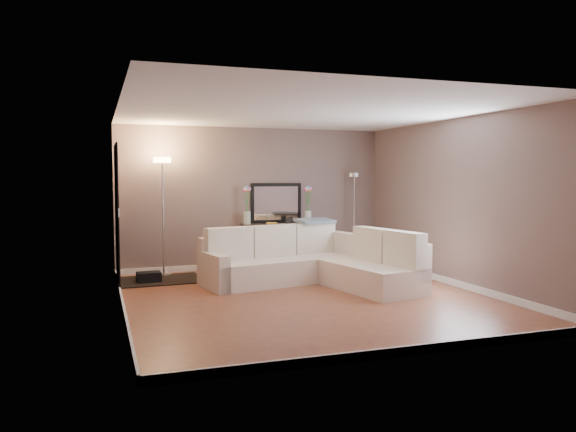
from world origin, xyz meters
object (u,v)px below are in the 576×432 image
object	(u,v)px
sectional_sofa	(313,263)
console_table	(274,243)
floor_lamp_lit	(163,193)
floor_lamp_unlit	(354,200)

from	to	relation	value
sectional_sofa	console_table	distance (m)	1.63
floor_lamp_lit	floor_lamp_unlit	xyz separation A→B (m)	(3.63, 0.09, -0.18)
sectional_sofa	floor_lamp_lit	size ratio (longest dim) A/B	1.49
floor_lamp_lit	floor_lamp_unlit	world-z (taller)	floor_lamp_lit
floor_lamp_lit	console_table	bearing A→B (deg)	4.11
floor_lamp_unlit	sectional_sofa	bearing A→B (deg)	-133.24
sectional_sofa	floor_lamp_unlit	bearing A→B (deg)	46.76
floor_lamp_lit	floor_lamp_unlit	bearing A→B (deg)	1.39
console_table	floor_lamp_unlit	distance (m)	1.79
floor_lamp_lit	floor_lamp_unlit	distance (m)	3.63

